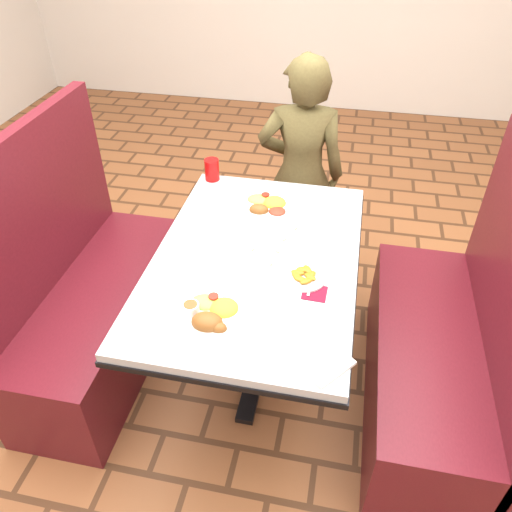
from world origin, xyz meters
name	(u,v)px	position (x,y,z in m)	size (l,w,h in m)	color
dining_table	(256,274)	(0.00, 0.00, 0.65)	(0.81, 1.21, 0.75)	silver
booth_bench_left	(92,304)	(-0.80, 0.00, 0.33)	(0.47, 1.20, 1.17)	maroon
booth_bench_right	(440,357)	(0.80, 0.00, 0.33)	(0.47, 1.20, 1.17)	maroon
diner_person	(301,175)	(0.07, 0.87, 0.65)	(0.47, 0.31, 1.29)	brown
near_dinner_plate	(212,311)	(-0.08, -0.36, 0.78)	(0.25, 0.25, 0.08)	white
far_dinner_plate	(267,204)	(-0.02, 0.35, 0.77)	(0.26, 0.26, 0.07)	white
plantain_plate	(304,276)	(0.20, -0.10, 0.76)	(0.17, 0.17, 0.03)	white
maroon_napkin	(315,293)	(0.25, -0.17, 0.75)	(0.09, 0.09, 0.00)	maroon
spoon_utensil	(310,284)	(0.23, -0.13, 0.75)	(0.01, 0.13, 0.00)	silver
red_tumbler	(212,170)	(-0.33, 0.56, 0.80)	(0.07, 0.07, 0.11)	#BD0D0C
paper_napkin	(315,355)	(0.29, -0.47, 0.76)	(0.21, 0.16, 0.01)	white
knife_utensil	(208,314)	(-0.10, -0.36, 0.76)	(0.01, 0.18, 0.00)	silver
fork_utensil	(203,314)	(-0.11, -0.37, 0.76)	(0.01, 0.16, 0.00)	#BABABE
lettuce_shreds	(269,248)	(0.04, 0.06, 0.75)	(0.28, 0.32, 0.00)	#7FBC4B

